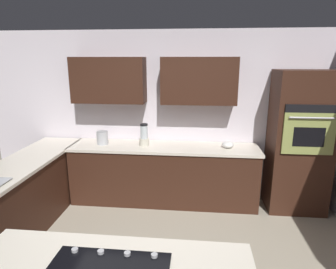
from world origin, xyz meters
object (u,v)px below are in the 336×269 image
Objects in this scene: wall_oven at (299,142)px; mixing_bowl at (228,145)px; blender at (144,136)px; kettle at (102,138)px.

wall_oven reaches higher than mixing_bowl.
wall_oven is at bearing 179.08° from mixing_bowl.
mixing_bowl is at bearing 180.00° from blender.
blender is 1.25m from mixing_bowl.
kettle is (2.90, -0.02, -0.02)m from wall_oven.
kettle is at bearing -0.32° from wall_oven.
blender is 1.91× the size of mixing_bowl.
mixing_bowl is at bearing 180.00° from kettle.
kettle is (1.90, 0.00, 0.05)m from mixing_bowl.
wall_oven reaches higher than blender.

